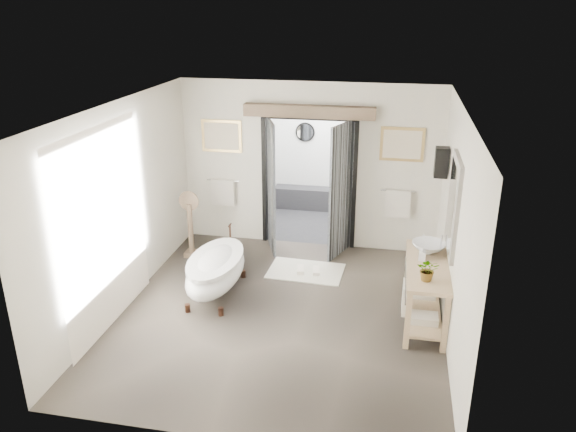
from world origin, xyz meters
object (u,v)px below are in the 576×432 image
(vanity, at_px, (424,287))
(clawfoot_tub, at_px, (216,270))
(basin, at_px, (429,248))
(rug, at_px, (306,271))

(vanity, bearing_deg, clawfoot_tub, 176.83)
(clawfoot_tub, xyz_separation_m, basin, (3.04, 0.20, 0.53))
(basin, bearing_deg, clawfoot_tub, -158.30)
(clawfoot_tub, distance_m, rug, 1.60)
(vanity, relative_size, basin, 3.40)
(rug, bearing_deg, clawfoot_tub, -140.57)
(vanity, bearing_deg, basin, 83.37)
(clawfoot_tub, bearing_deg, vanity, -3.17)
(rug, bearing_deg, vanity, -32.47)
(rug, height_order, basin, basin)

